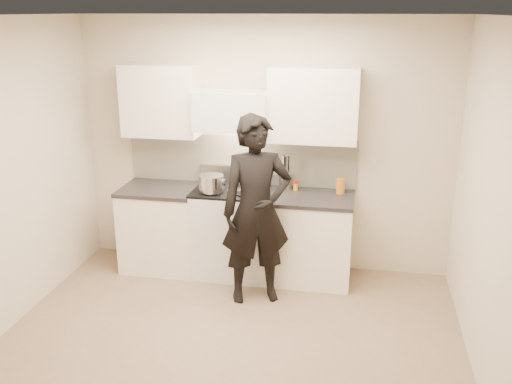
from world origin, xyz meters
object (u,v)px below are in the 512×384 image
counter_right (308,237)px  stove (231,231)px  utensil_crock (285,179)px  person (256,210)px  wok (248,177)px

counter_right → stove: bearing=-180.0°
utensil_crock → stove: bearing=-159.6°
stove → counter_right: 0.83m
stove → person: person is taller
wok → utensil_crock: size_ratio=1.18×
stove → counter_right: bearing=0.0°
stove → counter_right: size_ratio=1.04×
counter_right → utensil_crock: utensil_crock is taller
person → utensil_crock: bearing=56.1°
utensil_crock → counter_right: bearing=-36.4°
counter_right → wok: 0.90m
wok → person: person is taller
counter_right → wok: size_ratio=2.18×
person → wok: bearing=87.3°
stove → wok: (0.16, 0.14, 0.58)m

